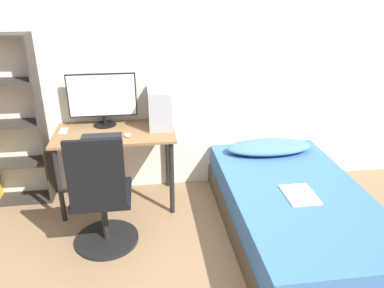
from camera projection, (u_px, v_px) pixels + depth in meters
The scene contains 12 objects.
ground_plane at pixel (185, 287), 2.65m from camera, with size 14.00×14.00×0.00m, color #846647.
wall_back at pixel (165, 66), 3.52m from camera, with size 8.00×0.05×2.50m.
desk at pixel (116, 143), 3.42m from camera, with size 1.07×0.60×0.74m.
office_chair at pixel (102, 205), 2.90m from camera, with size 0.52×0.52×1.00m.
bed at pixel (295, 212), 3.13m from camera, with size 1.12×2.00×0.42m.
pillow at pixel (269, 147), 3.70m from camera, with size 0.85×0.36×0.11m.
magazine at pixel (300, 195), 2.97m from camera, with size 0.24×0.32×0.01m.
monitor at pixel (102, 98), 3.42m from camera, with size 0.62×0.21×0.49m.
keyboard at pixel (102, 136), 3.25m from camera, with size 0.34×0.11×0.02m.
pc_tower at pixel (159, 108), 3.44m from camera, with size 0.20×0.37×0.35m.
mouse at pixel (128, 135), 3.27m from camera, with size 0.06×0.09×0.02m.
phone at pixel (64, 131), 3.38m from camera, with size 0.07×0.14×0.01m.
Camera 1 is at (-0.22, -2.01, 1.99)m, focal length 35.00 mm.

